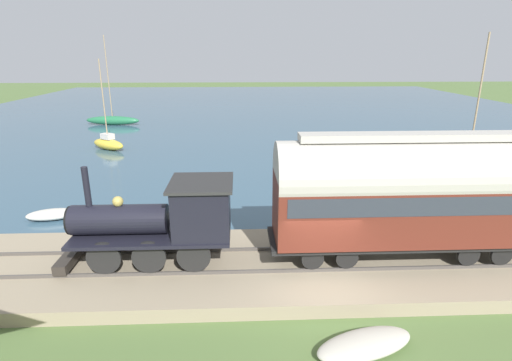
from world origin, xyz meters
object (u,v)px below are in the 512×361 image
passenger_coach (405,191)px  sailboat_yellow (108,143)px  rowboat_off_pier (202,216)px  steam_locomotive (168,217)px  sailboat_green (113,120)px  beached_dinghy (365,344)px  sailboat_gray (465,178)px  rowboat_near_shore (52,214)px

passenger_coach → sailboat_yellow: bearing=39.6°
sailboat_yellow → rowboat_off_pier: size_ratio=3.01×
steam_locomotive → passenger_coach: size_ratio=0.63×
sailboat_green → steam_locomotive: bearing=-153.7°
beached_dinghy → sailboat_gray: bearing=-37.3°
passenger_coach → rowboat_off_pier: (4.80, 7.48, -2.82)m
rowboat_near_shore → beached_dinghy: rowboat_near_shore is taller
sailboat_yellow → sailboat_gray: bearing=-80.2°
sailboat_green → beached_dinghy: 39.80m
steam_locomotive → sailboat_green: size_ratio=0.63×
steam_locomotive → sailboat_green: (31.82, 11.42, -1.70)m
rowboat_near_shore → beached_dinghy: (-9.43, -12.20, -0.02)m
passenger_coach → rowboat_near_shore: bearing=70.0°
rowboat_off_pier → beached_dinghy: 10.23m
steam_locomotive → beached_dinghy: steam_locomotive is taller
passenger_coach → sailboat_gray: bearing=-40.1°
steam_locomotive → sailboat_yellow: sailboat_yellow is taller
sailboat_yellow → beached_dinghy: 27.73m
steam_locomotive → sailboat_gray: 17.87m
steam_locomotive → sailboat_yellow: bearing=22.6°
steam_locomotive → sailboat_gray: size_ratio=0.69×
steam_locomotive → rowboat_off_pier: (4.80, -0.67, -2.03)m
sailboat_gray → rowboat_off_pier: (-3.93, 14.83, -0.44)m
sailboat_yellow → beached_dinghy: (-23.95, -13.97, -0.34)m
steam_locomotive → beached_dinghy: size_ratio=1.98×
rowboat_off_pier → rowboat_near_shore: size_ratio=0.95×
sailboat_yellow → sailboat_green: 12.38m
rowboat_off_pier → beached_dinghy: (-8.90, -5.04, -0.01)m
passenger_coach → sailboat_green: size_ratio=1.00×
sailboat_gray → beached_dinghy: 16.15m
passenger_coach → beached_dinghy: bearing=149.2°
sailboat_green → rowboat_off_pier: bearing=-149.3°
sailboat_yellow → passenger_coach: bearing=-105.6°
rowboat_off_pier → beached_dinghy: bearing=-141.8°
sailboat_gray → beached_dinghy: sailboat_gray is taller
sailboat_gray → rowboat_near_shore: size_ratio=3.44×
rowboat_near_shore → beached_dinghy: bearing=-139.0°
sailboat_green → rowboat_off_pier: size_ratio=3.93×
sailboat_green → passenger_coach: bearing=-141.8°
sailboat_gray → rowboat_near_shore: bearing=119.8°
rowboat_near_shore → sailboat_yellow: bearing=-4.4°
sailboat_gray → sailboat_yellow: sailboat_gray is taller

